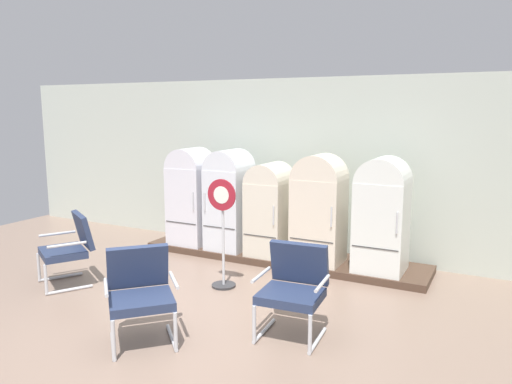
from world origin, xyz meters
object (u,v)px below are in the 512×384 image
armchair_left (70,245)px  refrigerator_4 (382,211)px  armchair_center (140,290)px  refrigerator_3 (319,206)px  refrigerator_1 (229,196)px  sign_stand (223,238)px  refrigerator_2 (270,206)px  armchair_right (294,285)px  refrigerator_0 (191,193)px

armchair_left → refrigerator_4: bearing=30.7°
armchair_left → armchair_center: 2.11m
refrigerator_4 → armchair_left: 4.25m
refrigerator_3 → refrigerator_1: bearing=178.5°
armchair_left → armchair_center: (1.93, -0.86, 0.00)m
refrigerator_3 → sign_stand: bearing=-123.4°
refrigerator_3 → armchair_center: size_ratio=1.67×
refrigerator_1 → refrigerator_2: bearing=0.8°
refrigerator_1 → refrigerator_3: (1.53, -0.04, -0.01)m
refrigerator_3 → armchair_left: 3.49m
armchair_right → armchair_center: (-1.32, -0.83, 0.00)m
refrigerator_4 → sign_stand: (-1.75, -1.33, -0.28)m
refrigerator_4 → refrigerator_3: bearing=-177.6°
refrigerator_2 → armchair_center: size_ratio=1.49×
armchair_left → refrigerator_3: bearing=37.8°
refrigerator_3 → refrigerator_4: refrigerator_3 is taller
armchair_center → refrigerator_4: bearing=60.5°
refrigerator_0 → armchair_left: (-0.49, -2.14, -0.42)m
refrigerator_0 → armchair_center: 3.35m
armchair_center → refrigerator_1: bearing=103.5°
armchair_left → armchair_right: 3.26m
armchair_right → armchair_left: bearing=179.6°
armchair_left → sign_stand: sign_stand is taller
refrigerator_1 → armchair_center: size_ratio=1.68×
armchair_center → armchair_left: bearing=156.1°
refrigerator_0 → armchair_left: size_ratio=1.68×
refrigerator_2 → refrigerator_3: bearing=-3.5°
refrigerator_1 → refrigerator_2: 0.72m
refrigerator_3 → refrigerator_4: 0.90m
refrigerator_4 → armchair_left: bearing=-149.3°
armchair_right → sign_stand: size_ratio=0.66×
refrigerator_2 → refrigerator_3: size_ratio=0.89×
refrigerator_2 → armchair_left: bearing=-131.5°
refrigerator_0 → armchair_right: 3.53m
refrigerator_2 → armchair_right: size_ratio=1.49×
refrigerator_0 → refrigerator_1: (0.72, 0.03, 0.00)m
armchair_right → refrigerator_4: bearing=80.0°
refrigerator_4 → armchair_center: (-1.71, -3.02, -0.41)m
refrigerator_2 → sign_stand: (-0.03, -1.34, -0.19)m
refrigerator_1 → refrigerator_2: refrigerator_1 is taller
refrigerator_3 → refrigerator_4: (0.90, 0.04, 0.00)m
refrigerator_0 → armchair_center: refrigerator_0 is taller
refrigerator_4 → armchair_center: size_ratio=1.67×
refrigerator_2 → sign_stand: 1.36m
refrigerator_4 → armchair_right: (-0.38, -2.18, -0.41)m
refrigerator_0 → sign_stand: 1.93m
sign_stand → armchair_center: bearing=-88.5°
refrigerator_1 → refrigerator_4: 2.43m
sign_stand → refrigerator_1: bearing=116.9°
sign_stand → refrigerator_0: bearing=137.0°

